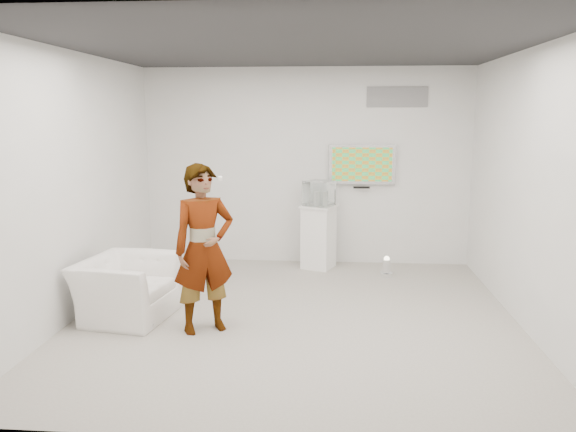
% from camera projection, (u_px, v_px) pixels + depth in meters
% --- Properties ---
extents(room, '(5.01, 5.01, 3.00)m').
position_uv_depth(room, '(295.00, 188.00, 6.18)').
color(room, '#ABA89D').
rests_on(room, ground).
extents(tv, '(1.00, 0.08, 0.60)m').
position_uv_depth(tv, '(362.00, 164.00, 8.51)').
color(tv, silver).
rests_on(tv, room).
extents(logo_decal, '(0.90, 0.02, 0.30)m').
position_uv_depth(logo_decal, '(397.00, 97.00, 8.32)').
color(logo_decal, gray).
rests_on(logo_decal, room).
extents(person, '(0.78, 0.70, 1.80)m').
position_uv_depth(person, '(204.00, 249.00, 5.91)').
color(person, white).
rests_on(person, room).
extents(armchair, '(1.08, 1.19, 0.69)m').
position_uv_depth(armchair, '(127.00, 288.00, 6.39)').
color(armchair, white).
rests_on(armchair, room).
extents(pedestal, '(0.60, 0.60, 0.96)m').
position_uv_depth(pedestal, '(319.00, 237.00, 8.46)').
color(pedestal, white).
rests_on(pedestal, room).
extents(floor_uplight, '(0.24, 0.24, 0.28)m').
position_uv_depth(floor_uplight, '(386.00, 267.00, 8.03)').
color(floor_uplight, white).
rests_on(floor_uplight, room).
extents(vitrine, '(0.50, 0.50, 0.37)m').
position_uv_depth(vitrine, '(319.00, 193.00, 8.34)').
color(vitrine, white).
rests_on(vitrine, pedestal).
extents(console, '(0.12, 0.16, 0.22)m').
position_uv_depth(console, '(319.00, 198.00, 8.35)').
color(console, white).
rests_on(console, pedestal).
extents(wii_remote, '(0.07, 0.15, 0.04)m').
position_uv_depth(wii_remote, '(220.00, 178.00, 6.02)').
color(wii_remote, white).
rests_on(wii_remote, person).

